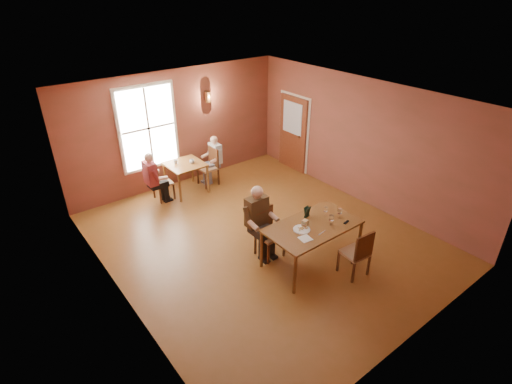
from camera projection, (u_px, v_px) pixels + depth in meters
ground at (262, 238)px, 8.56m from camera, size 6.00×7.00×0.01m
wall_back at (177, 129)px, 10.28m from camera, size 6.00×0.04×3.00m
wall_front at (423, 265)px, 5.42m from camera, size 6.00×0.04×3.00m
wall_left at (112, 228)px, 6.23m from camera, size 0.04×7.00×3.00m
wall_right at (361, 142)px, 9.47m from camera, size 0.04×7.00×3.00m
ceiling at (263, 100)px, 7.13m from camera, size 6.00×7.00×0.04m
window at (148, 128)px, 9.71m from camera, size 1.36×0.10×1.96m
door at (292, 134)px, 11.24m from camera, size 0.12×1.04×2.10m
wall_sconce at (208, 97)px, 10.36m from camera, size 0.16×0.16×0.28m
main_table at (311, 244)px, 7.68m from camera, size 1.80×1.01×0.84m
chair_diner_main at (270, 234)px, 7.82m from camera, size 0.45×0.45×1.02m
diner_main at (271, 226)px, 7.70m from camera, size 0.57×0.57×1.43m
chair_empty at (355, 252)px, 7.34m from camera, size 0.47×0.47×0.98m
plate_food at (302, 229)px, 7.33m from camera, size 0.40×0.40×0.04m
sandwich at (305, 224)px, 7.41m from camera, size 0.12×0.11×0.12m
goblet_a at (325, 211)px, 7.75m from camera, size 0.08×0.08×0.19m
goblet_b at (340, 213)px, 7.67m from camera, size 0.11×0.11×0.21m
goblet_c at (331, 220)px, 7.45m from camera, size 0.10×0.10×0.22m
menu_stand at (307, 212)px, 7.69m from camera, size 0.14×0.09×0.22m
knife at (322, 233)px, 7.26m from camera, size 0.22×0.05×0.00m
napkin at (305, 239)px, 7.10m from camera, size 0.24×0.24×0.01m
sunglasses at (346, 222)px, 7.56m from camera, size 0.15×0.07×0.02m
second_table at (186, 178)px, 10.27m from camera, size 0.89×0.89×0.78m
chair_diner_white at (208, 167)px, 10.57m from camera, size 0.45×0.45×1.01m
diner_white at (208, 163)px, 10.53m from camera, size 0.49×0.49×1.24m
chair_diner_maroon at (163, 182)px, 9.88m from camera, size 0.41×0.41×0.93m
diner_maroon at (161, 176)px, 9.78m from camera, size 0.52×0.52×1.30m
cup_a at (192, 162)px, 10.08m from camera, size 0.14×0.14×0.10m
cup_b at (176, 162)px, 10.06m from camera, size 0.12×0.12×0.10m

